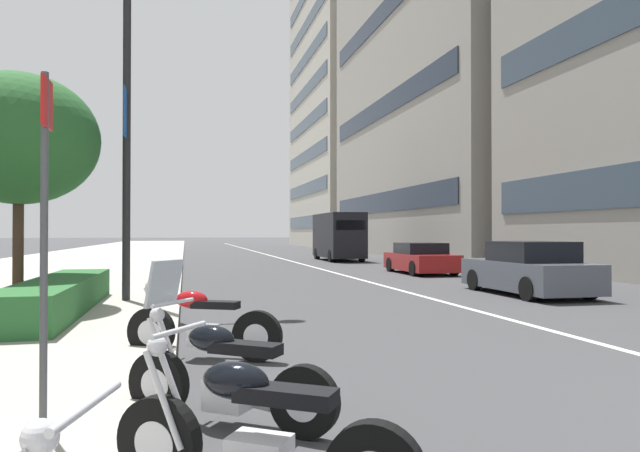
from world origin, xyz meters
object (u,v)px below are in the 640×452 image
at_px(car_mid_block_traffic, 421,259).
at_px(street_tree_by_lamp_post, 19,139).
at_px(delivery_van_ahead, 338,236).
at_px(street_lamp_with_banners, 142,94).
at_px(motorcycle_far_end_row, 202,327).
at_px(parking_sign_by_curb, 45,215).
at_px(car_following_behind, 529,270).
at_px(motorcycle_nearest_camera, 223,377).
at_px(motorcycle_mid_row, 256,439).

relative_size(car_mid_block_traffic, street_tree_by_lamp_post, 0.83).
bearing_deg(car_mid_block_traffic, delivery_van_ahead, 2.95).
bearing_deg(street_tree_by_lamp_post, street_lamp_with_banners, -79.24).
height_order(motorcycle_far_end_row, street_lamp_with_banners, street_lamp_with_banners).
xyz_separation_m(car_mid_block_traffic, parking_sign_by_curb, (-17.31, 10.74, 1.25)).
relative_size(car_following_behind, delivery_van_ahead, 0.76).
height_order(delivery_van_ahead, street_lamp_with_banners, street_lamp_with_banners).
relative_size(street_lamp_with_banners, street_tree_by_lamp_post, 1.61).
distance_m(motorcycle_far_end_row, car_mid_block_traffic, 17.19).
distance_m(car_mid_block_traffic, parking_sign_by_curb, 20.41).
bearing_deg(motorcycle_far_end_row, motorcycle_nearest_camera, 117.97).
height_order(motorcycle_mid_row, car_following_behind, car_following_behind).
xyz_separation_m(motorcycle_mid_row, street_tree_by_lamp_post, (9.80, 3.93, 3.32)).
bearing_deg(car_following_behind, street_tree_by_lamp_post, 93.51).
bearing_deg(motorcycle_mid_row, delivery_van_ahead, -72.69).
xyz_separation_m(car_following_behind, street_lamp_with_banners, (-0.10, 10.22, 4.29)).
xyz_separation_m(car_mid_block_traffic, delivery_van_ahead, (11.54, 0.44, 0.93)).
bearing_deg(delivery_van_ahead, car_mid_block_traffic, -177.08).
distance_m(motorcycle_nearest_camera, street_lamp_with_banners, 9.95).
relative_size(motorcycle_mid_row, parking_sign_by_curb, 0.64).
bearing_deg(parking_sign_by_curb, car_mid_block_traffic, -31.80).
distance_m(motorcycle_nearest_camera, delivery_van_ahead, 30.06).
height_order(motorcycle_far_end_row, car_following_behind, car_following_behind).
xyz_separation_m(car_following_behind, parking_sign_by_curb, (-9.01, 10.34, 1.18)).
height_order(car_following_behind, car_mid_block_traffic, car_following_behind).
xyz_separation_m(motorcycle_nearest_camera, motorcycle_far_end_row, (2.78, 0.11, -0.00)).
height_order(motorcycle_far_end_row, parking_sign_by_curb, parking_sign_by_curb).
bearing_deg(car_following_behind, car_mid_block_traffic, -1.79).
bearing_deg(delivery_van_ahead, street_tree_by_lamp_post, 148.89).
xyz_separation_m(motorcycle_far_end_row, street_lamp_with_banners, (5.97, 1.21, 4.54)).
height_order(motorcycle_far_end_row, delivery_van_ahead, delivery_van_ahead).
distance_m(motorcycle_mid_row, street_tree_by_lamp_post, 11.07).
xyz_separation_m(car_following_behind, street_tree_by_lamp_post, (-0.57, 12.73, 3.05)).
relative_size(motorcycle_nearest_camera, car_mid_block_traffic, 0.43).
bearing_deg(car_following_behind, parking_sign_by_curb, 131.98).
distance_m(motorcycle_nearest_camera, parking_sign_by_curb, 2.03).
bearing_deg(delivery_van_ahead, motorcycle_far_end_row, 161.64).
bearing_deg(motorcycle_mid_row, car_mid_block_traffic, -82.74).
xyz_separation_m(motorcycle_far_end_row, car_following_behind, (6.07, -9.01, 0.25)).
height_order(motorcycle_nearest_camera, car_mid_block_traffic, motorcycle_nearest_camera).
relative_size(motorcycle_mid_row, street_tree_by_lamp_post, 0.37).
bearing_deg(delivery_van_ahead, parking_sign_by_curb, 161.09).
distance_m(motorcycle_far_end_row, street_tree_by_lamp_post, 7.41).
height_order(motorcycle_mid_row, motorcycle_far_end_row, motorcycle_far_end_row).
bearing_deg(street_lamp_with_banners, delivery_van_ahead, -27.02).
bearing_deg(car_following_behind, street_lamp_with_banners, 91.48).
distance_m(car_mid_block_traffic, street_lamp_with_banners, 14.23).
distance_m(car_following_behind, street_tree_by_lamp_post, 13.10).
height_order(car_following_behind, street_tree_by_lamp_post, street_tree_by_lamp_post).
xyz_separation_m(motorcycle_nearest_camera, car_following_behind, (8.85, -8.90, 0.24)).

